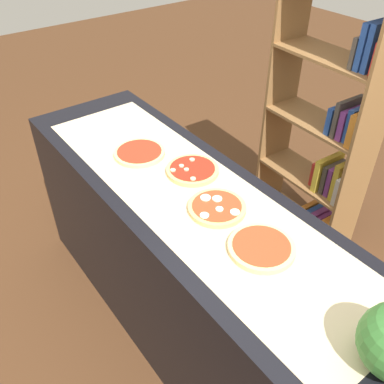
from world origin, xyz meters
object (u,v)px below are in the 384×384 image
object	(u,v)px
pizza_plain_3	(261,247)
bookshelf	(329,143)
pizza_plain_0	(139,153)
pizza_mozzarella_2	(217,207)
pizza_mushroom_1	(192,170)

from	to	relation	value
pizza_plain_3	bookshelf	distance (m)	1.30
pizza_plain_0	pizza_plain_3	xyz separation A→B (m)	(0.85, 0.02, 0.00)
pizza_mozzarella_2	pizza_plain_3	distance (m)	0.28
pizza_mushroom_1	bookshelf	world-z (taller)	bookshelf
pizza_plain_0	pizza_plain_3	bearing A→B (deg)	1.55
pizza_mozzarella_2	pizza_plain_3	bearing A→B (deg)	-2.95
pizza_plain_3	bookshelf	xyz separation A→B (m)	(-0.56, 1.15, -0.23)
pizza_mozzarella_2	pizza_plain_3	world-z (taller)	pizza_mozzarella_2
pizza_plain_3	pizza_plain_0	bearing A→B (deg)	-178.45
bookshelf	pizza_mozzarella_2	bearing A→B (deg)	-76.53
pizza_mozzarella_2	pizza_plain_3	size ratio (longest dim) A/B	0.96
pizza_plain_0	pizza_mushroom_1	xyz separation A→B (m)	(0.28, 0.12, 0.00)
pizza_plain_0	bookshelf	distance (m)	1.23
pizza_plain_0	bookshelf	size ratio (longest dim) A/B	0.15
pizza_mozzarella_2	bookshelf	size ratio (longest dim) A/B	0.15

